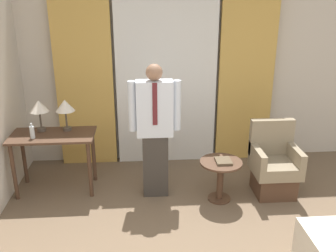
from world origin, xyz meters
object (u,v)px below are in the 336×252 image
at_px(bottle_near_edge, 32,132).
at_px(book, 223,161).
at_px(table_lamp_left, 39,107).
at_px(side_table, 220,174).
at_px(armchair, 274,167).
at_px(table_lamp_right, 65,107).
at_px(person, 155,127).
at_px(desk, 53,144).

distance_m(bottle_near_edge, book, 2.34).
xyz_separation_m(table_lamp_left, side_table, (2.23, -0.55, -0.73)).
bearing_deg(table_lamp_left, armchair, -8.03).
bearing_deg(book, table_lamp_right, 163.55).
xyz_separation_m(table_lamp_left, person, (1.44, -0.35, -0.17)).
bearing_deg(book, armchair, 12.54).
bearing_deg(armchair, side_table, -169.38).
relative_size(desk, side_table, 1.99).
height_order(person, side_table, person).
distance_m(desk, book, 2.14).
xyz_separation_m(desk, table_lamp_left, (-0.16, 0.14, 0.45)).
bearing_deg(table_lamp_left, table_lamp_right, 0.00).
height_order(side_table, book, book).
height_order(table_lamp_right, side_table, table_lamp_right).
bearing_deg(table_lamp_left, person, -13.73).
bearing_deg(armchair, bottle_near_edge, 176.75).
height_order(bottle_near_edge, armchair, bottle_near_edge).
xyz_separation_m(person, armchair, (1.51, -0.06, -0.56)).
relative_size(bottle_near_edge, person, 0.11).
bearing_deg(table_lamp_right, side_table, -16.08).
distance_m(table_lamp_left, table_lamp_right, 0.32).
distance_m(table_lamp_right, book, 2.08).
height_order(table_lamp_left, table_lamp_right, same).
bearing_deg(book, side_table, 138.10).
height_order(desk, person, person).
xyz_separation_m(armchair, side_table, (-0.72, -0.13, 0.00)).
xyz_separation_m(armchair, book, (-0.69, -0.15, 0.19)).
height_order(person, armchair, person).
distance_m(table_lamp_left, armchair, 3.06).
relative_size(person, book, 7.80).
relative_size(table_lamp_right, bottle_near_edge, 2.11).
relative_size(bottle_near_edge, side_table, 0.37).
distance_m(table_lamp_left, side_table, 2.41).
relative_size(desk, person, 0.62).
relative_size(table_lamp_left, armchair, 0.44).
relative_size(bottle_near_edge, armchair, 0.21).
height_order(table_lamp_right, armchair, table_lamp_right).
xyz_separation_m(desk, book, (2.09, -0.43, -0.10)).
bearing_deg(desk, table_lamp_left, 139.84).
distance_m(person, armchair, 1.61).
bearing_deg(bottle_near_edge, table_lamp_left, 78.99).
distance_m(table_lamp_left, book, 2.39).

